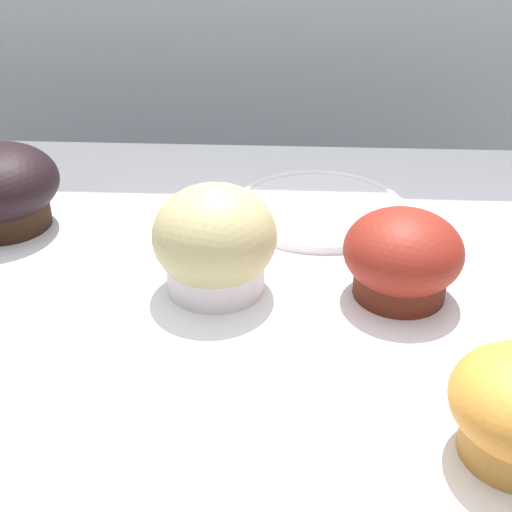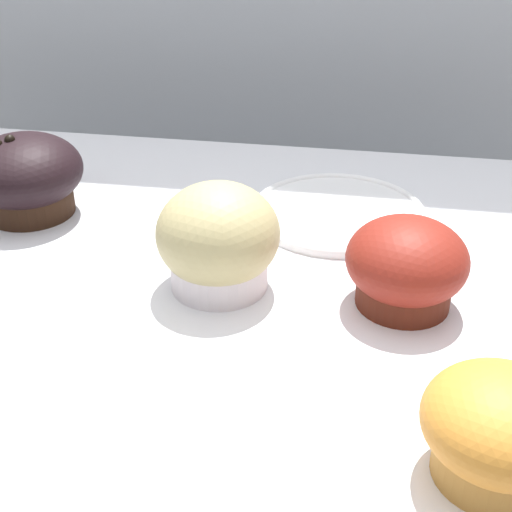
# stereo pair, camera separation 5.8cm
# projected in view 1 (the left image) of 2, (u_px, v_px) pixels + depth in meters

# --- Properties ---
(wall_back) EXTENTS (3.20, 0.10, 1.80)m
(wall_back) POSITION_uv_depth(u_px,v_px,m) (201.00, 91.00, 1.17)
(wall_back) COLOR #B2B7BC
(wall_back) RESTS_ON ground
(muffin_front_center) EXTENTS (0.11, 0.11, 0.10)m
(muffin_front_center) POSITION_uv_depth(u_px,v_px,m) (215.00, 243.00, 0.60)
(muffin_front_center) COLOR silver
(muffin_front_center) RESTS_ON display_counter
(muffin_back_left) EXTENTS (0.12, 0.12, 0.09)m
(muffin_back_left) POSITION_uv_depth(u_px,v_px,m) (0.00, 188.00, 0.71)
(muffin_back_left) COLOR black
(muffin_back_left) RESTS_ON display_counter
(muffin_front_left) EXTENTS (0.10, 0.10, 0.08)m
(muffin_front_left) POSITION_uv_depth(u_px,v_px,m) (402.00, 257.00, 0.60)
(muffin_front_left) COLOR #541F12
(muffin_front_left) RESTS_ON display_counter
(serving_plate) EXTENTS (0.18, 0.18, 0.01)m
(serving_plate) POSITION_uv_depth(u_px,v_px,m) (319.00, 208.00, 0.75)
(serving_plate) COLOR white
(serving_plate) RESTS_ON display_counter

